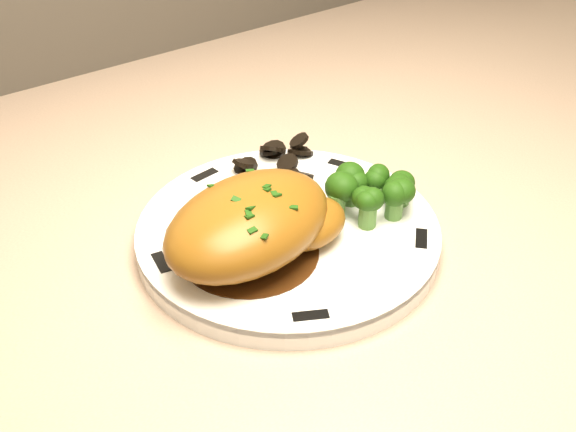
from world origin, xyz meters
TOP-DOWN VIEW (x-y plane):
  - plate at (0.29, 1.57)m, footprint 0.30×0.30m
  - rim_accent_0 at (0.28, 1.68)m, footprint 0.03×0.01m
  - rim_accent_1 at (0.19, 1.59)m, footprint 0.01×0.03m
  - rim_accent_2 at (0.24, 1.48)m, footprint 0.03×0.02m
  - rim_accent_3 at (0.36, 1.50)m, footprint 0.02×0.02m
  - rim_accent_4 at (0.38, 1.62)m, footprint 0.02×0.03m
  - gravy_pool at (0.25, 1.56)m, footprint 0.11×0.11m
  - chicken_breast at (0.25, 1.56)m, footprint 0.16×0.12m
  - mushroom_pile at (0.32, 1.64)m, footprint 0.09×0.07m
  - broccoli_florets at (0.36, 1.55)m, footprint 0.08×0.06m

SIDE VIEW (x-z plane):
  - plate at x=0.29m, z-range 0.92..0.94m
  - rim_accent_0 at x=0.28m, z-range 0.94..0.94m
  - rim_accent_1 at x=0.19m, z-range 0.94..0.94m
  - rim_accent_2 at x=0.24m, z-range 0.94..0.94m
  - rim_accent_3 at x=0.36m, z-range 0.94..0.94m
  - rim_accent_4 at x=0.38m, z-range 0.94..0.94m
  - gravy_pool at x=0.25m, z-range 0.94..0.94m
  - mushroom_pile at x=0.32m, z-range 0.93..0.96m
  - broccoli_florets at x=0.36m, z-range 0.94..0.98m
  - chicken_breast at x=0.25m, z-range 0.94..1.00m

